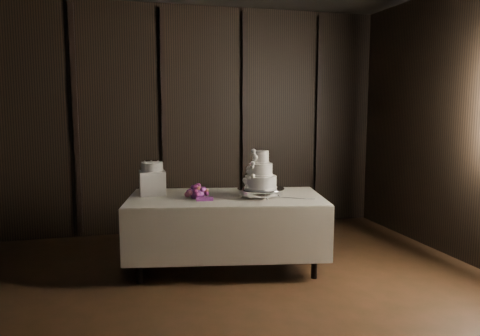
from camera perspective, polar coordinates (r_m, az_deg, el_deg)
name	(u,v)px	position (r m, az deg, el deg)	size (l,w,h in m)	color
room	(222,136)	(2.83, -2.26, 3.92)	(6.08, 7.08, 3.08)	black
display_table	(226,229)	(4.91, -1.71, -7.41)	(2.15, 1.40, 0.76)	#EFE7CE
cake_stand	(261,192)	(4.80, 2.54, -3.00)	(0.48, 0.48, 0.09)	silver
wedding_cake	(259,174)	(4.75, 2.29, -0.71)	(0.37, 0.32, 0.38)	white
bouquet	(197,193)	(4.73, -5.21, -3.00)	(0.27, 0.37, 0.18)	#C2537B
box_pedestal	(152,183)	(4.99, -10.63, -1.79)	(0.26, 0.26, 0.25)	white
small_cake	(152,167)	(4.97, -10.67, 0.15)	(0.23, 0.23, 0.09)	white
cake_knife	(292,198)	(4.73, 6.36, -3.67)	(0.37, 0.02, 0.01)	silver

